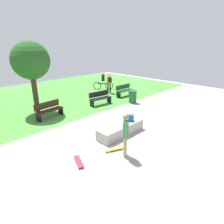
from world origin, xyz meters
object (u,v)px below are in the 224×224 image
object	(u,v)px
park_bench_far_right	(49,110)
concrete_ledge	(121,129)
tree_young_birch	(31,61)
park_bench_by_oak	(100,98)
skater_performing_trick	(125,132)
cyclist_on_bicycle	(103,82)
backpack_on_ledge	(130,118)
park_bench_near_path	(124,90)
skateboard_spare	(79,161)
skateboard_by_ledge	(115,149)
trash_bin	(133,97)
pedestrian_with_backpack	(109,81)

from	to	relation	value
park_bench_far_right	concrete_ledge	bearing A→B (deg)	-73.61
tree_young_birch	park_bench_by_oak	bearing A→B (deg)	-26.24
skater_performing_trick	park_bench_far_right	size ratio (longest dim) A/B	1.04
park_bench_far_right	cyclist_on_bicycle	distance (m)	7.60
park_bench_by_oak	cyclist_on_bicycle	world-z (taller)	cyclist_on_bicycle
backpack_on_ledge	concrete_ledge	bearing A→B (deg)	34.48
skater_performing_trick	park_bench_by_oak	world-z (taller)	skater_performing_trick
park_bench_by_oak	cyclist_on_bicycle	distance (m)	4.61
backpack_on_ledge	tree_young_birch	distance (m)	6.71
cyclist_on_bicycle	park_bench_by_oak	bearing A→B (deg)	-135.65
park_bench_near_path	park_bench_by_oak	distance (m)	2.88
park_bench_near_path	cyclist_on_bicycle	size ratio (longest dim) A/B	1.06
skater_performing_trick	park_bench_by_oak	size ratio (longest dim) A/B	1.04
park_bench_by_oak	skateboard_spare	bearing A→B (deg)	-138.65
concrete_ledge	tree_young_birch	size ratio (longest dim) A/B	0.59
park_bench_by_oak	skater_performing_trick	bearing A→B (deg)	-123.94
skater_performing_trick	park_bench_near_path	size ratio (longest dim) A/B	1.06
concrete_ledge	skateboard_by_ledge	size ratio (longest dim) A/B	3.04
skateboard_spare	park_bench_near_path	distance (m)	9.39
skater_performing_trick	skateboard_spare	size ratio (longest dim) A/B	2.09
skateboard_by_ledge	park_bench_by_oak	world-z (taller)	park_bench_by_oak
skateboard_spare	cyclist_on_bicycle	xyz separation A→B (m)	(8.47, 7.77, 0.57)
trash_bin	park_bench_far_right	bearing A→B (deg)	164.03
park_bench_near_path	cyclist_on_bicycle	xyz separation A→B (m)	(0.43, 2.94, 0.15)
skateboard_by_ledge	tree_young_birch	size ratio (longest dim) A/B	0.19
backpack_on_ledge	trash_bin	size ratio (longest dim) A/B	0.36
skateboard_by_ledge	park_bench_by_oak	xyz separation A→B (m)	(3.64, 4.88, 0.42)
tree_young_birch	skateboard_by_ledge	bearing A→B (deg)	-89.56
concrete_ledge	park_bench_far_right	world-z (taller)	park_bench_far_right
skater_performing_trick	skateboard_by_ledge	size ratio (longest dim) A/B	2.09
skateboard_by_ledge	trash_bin	distance (m)	6.58
skateboard_by_ledge	park_bench_near_path	xyz separation A→B (m)	(6.50, 5.16, 0.42)
concrete_ledge	tree_young_birch	bearing A→B (deg)	102.09
concrete_ledge	pedestrian_with_backpack	bearing A→B (deg)	49.22
concrete_ledge	skateboard_spare	xyz separation A→B (m)	(-2.76, -0.45, -0.19)
skateboard_by_ledge	park_bench_near_path	bearing A→B (deg)	38.43
cyclist_on_bicycle	skateboard_spare	bearing A→B (deg)	-137.45
concrete_ledge	cyclist_on_bicycle	size ratio (longest dim) A/B	1.63
skater_performing_trick	skateboard_spare	xyz separation A→B (m)	(-1.52, 0.88, -0.93)
skateboard_by_ledge	pedestrian_with_backpack	xyz separation A→B (m)	(6.38, 6.76, 0.92)
skater_performing_trick	skateboard_by_ledge	xyz separation A→B (m)	(0.02, 0.55, -0.93)
park_bench_far_right	pedestrian_with_backpack	world-z (taller)	pedestrian_with_backpack
pedestrian_with_backpack	trash_bin	bearing A→B (deg)	-104.59
park_bench_far_right	skateboard_spare	bearing A→B (deg)	-107.02
skater_performing_trick	pedestrian_with_backpack	size ratio (longest dim) A/B	1.03
park_bench_far_right	park_bench_near_path	size ratio (longest dim) A/B	1.02
concrete_ledge	skateboard_spare	bearing A→B (deg)	-170.77
concrete_ledge	tree_young_birch	world-z (taller)	tree_young_birch
skateboard_spare	pedestrian_with_backpack	size ratio (longest dim) A/B	0.49
skater_performing_trick	park_bench_near_path	distance (m)	8.68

